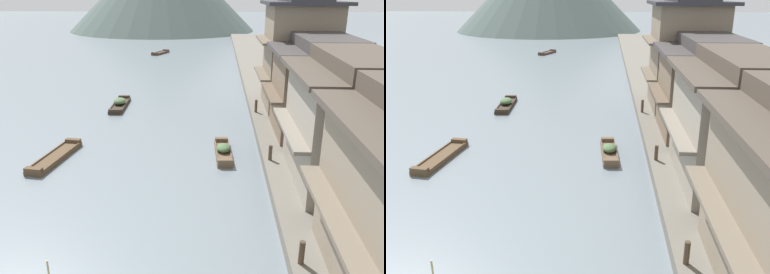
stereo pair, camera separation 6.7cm
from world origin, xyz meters
TOP-DOWN VIEW (x-y plane):
  - riverbank_right at (15.57, 30.00)m, footprint 18.00×110.00m
  - boat_moored_nearest at (4.39, 16.24)m, footprint 1.11×3.91m
  - boat_moored_second at (-5.40, 14.97)m, footprint 1.67×5.01m
  - boat_moored_third at (-4.30, 26.56)m, footprint 1.36×4.91m
  - boat_moored_far at (-5.17, 57.85)m, footprint 2.47×4.22m
  - house_waterfront_second at (10.47, 12.18)m, footprint 6.59×7.49m
  - house_waterfront_tall at (10.59, 19.37)m, footprint 6.84×6.57m
  - house_waterfront_narrow at (10.18, 25.73)m, footprint 6.04×6.73m
  - mooring_post_dock_near at (6.92, 5.39)m, footprint 0.20×0.20m
  - mooring_post_dock_mid at (6.92, 14.40)m, footprint 0.20×0.20m
  - mooring_post_dock_far at (6.92, 23.78)m, footprint 0.20×0.20m

SIDE VIEW (x-z plane):
  - boat_moored_second at x=-5.40m, z-range -0.08..0.38m
  - boat_moored_far at x=-5.17m, z-range -0.08..0.39m
  - boat_moored_nearest at x=4.39m, z-range -0.10..0.60m
  - boat_moored_third at x=-4.30m, z-range -0.12..0.65m
  - riverbank_right at x=15.57m, z-range 0.00..0.55m
  - mooring_post_dock_mid at x=6.92m, z-range 0.55..1.39m
  - mooring_post_dock_near at x=6.92m, z-range 0.55..1.41m
  - mooring_post_dock_far at x=6.92m, z-range 0.55..1.52m
  - house_waterfront_second at x=10.47m, z-range 0.48..6.62m
  - house_waterfront_tall at x=10.59m, z-range 0.49..6.63m
  - house_waterfront_narrow at x=10.18m, z-range 0.49..9.23m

